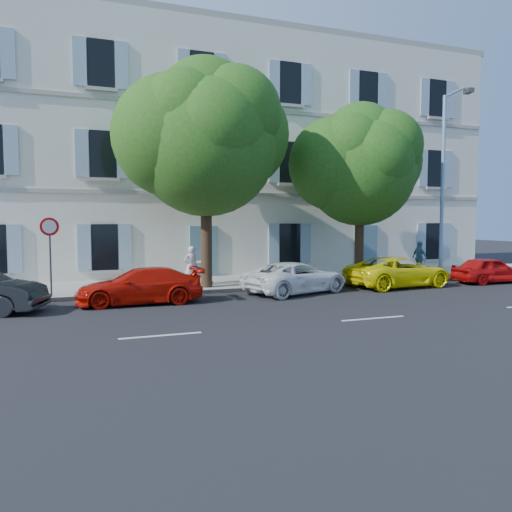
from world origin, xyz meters
name	(u,v)px	position (x,y,z in m)	size (l,w,h in m)	color
ground	(310,298)	(0.00, 0.00, 0.00)	(90.00, 90.00, 0.00)	black
sidewalk	(265,281)	(0.00, 4.45, 0.07)	(36.00, 4.50, 0.15)	#A09E96
kerb	(284,287)	(0.00, 2.28, 0.08)	(36.00, 0.16, 0.16)	#9E998E
building	(226,160)	(0.00, 10.20, 6.00)	(28.00, 7.00, 12.00)	silver
car_red_coupe	(140,286)	(-5.86, 0.86, 0.60)	(1.68, 4.13, 1.20)	#B70F05
car_white_coupe	(296,278)	(0.02, 1.21, 0.60)	(1.98, 4.28, 1.19)	white
car_yellow_supercar	(399,272)	(4.73, 1.29, 0.63)	(2.09, 4.54, 1.26)	yellow
car_red_hatchback	(489,270)	(9.29, 0.99, 0.58)	(1.37, 3.40, 1.16)	#B70C0B
tree_left	(206,145)	(-3.01, 3.00, 5.66)	(5.53, 5.53, 8.56)	#3A2819
tree_right	(360,171)	(4.00, 3.18, 4.93)	(4.84, 4.84, 7.45)	#3A2819
road_sign	(50,240)	(-8.66, 2.55, 2.11)	(0.62, 0.18, 2.72)	#383A3D
street_lamp	(445,174)	(8.20, 2.67, 4.89)	(0.41, 1.79, 8.36)	#7293BF
pedestrian_a	(191,266)	(-3.51, 3.53, 0.95)	(0.58, 0.38, 1.60)	silver
pedestrian_b	(204,264)	(-2.83, 4.17, 0.98)	(0.80, 0.63, 1.65)	tan
pedestrian_c	(420,258)	(7.88, 3.92, 0.95)	(0.94, 0.39, 1.60)	teal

